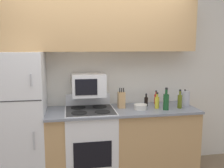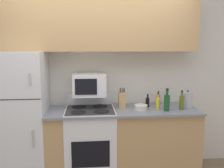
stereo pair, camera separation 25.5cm
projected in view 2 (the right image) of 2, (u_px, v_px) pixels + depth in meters
name	position (u px, v px, depth m)	size (l,w,h in m)	color
wall_back	(98.00, 81.00, 3.64)	(8.00, 0.05, 2.55)	silver
lower_cabinets	(123.00, 142.00, 3.45)	(2.03, 0.67, 0.93)	tan
refrigerator	(22.00, 117.00, 3.26)	(0.63, 0.65, 1.71)	white
upper_cabinets	(98.00, 24.00, 3.32)	(2.66, 0.35, 0.72)	tan
stove	(90.00, 142.00, 3.39)	(0.65, 0.65, 1.10)	white
microwave	(89.00, 85.00, 3.40)	(0.44, 0.37, 0.30)	white
knife_block	(122.00, 100.00, 3.42)	(0.09, 0.09, 0.28)	tan
bowl	(141.00, 107.00, 3.33)	(0.18, 0.18, 0.07)	silver
bottle_cooking_spray	(158.00, 103.00, 3.36)	(0.06, 0.06, 0.22)	gold
bottle_wine_green	(167.00, 102.00, 3.26)	(0.08, 0.08, 0.30)	#194C23
bottle_hot_sauce	(158.00, 99.00, 3.61)	(0.05, 0.05, 0.20)	red
bottle_olive_oil	(182.00, 102.00, 3.34)	(0.06, 0.06, 0.26)	#5B6619
bottle_soy_sauce	(148.00, 102.00, 3.49)	(0.05, 0.05, 0.18)	black
kettle	(187.00, 100.00, 3.46)	(0.14, 0.14, 0.24)	#B7B7BC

